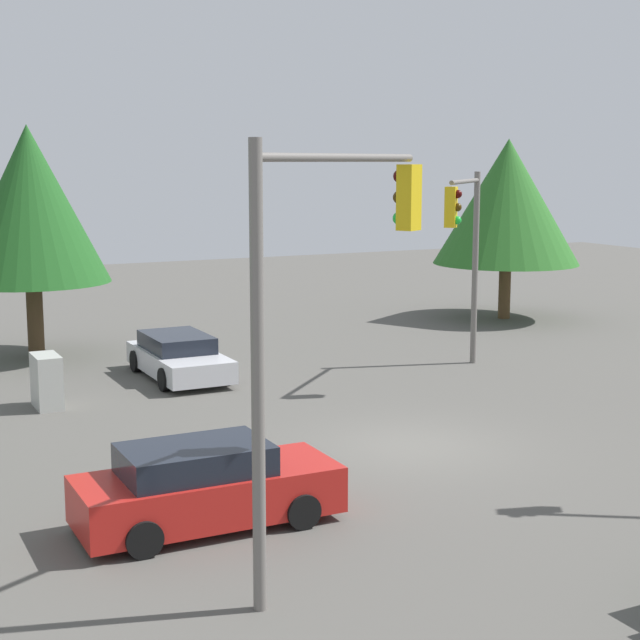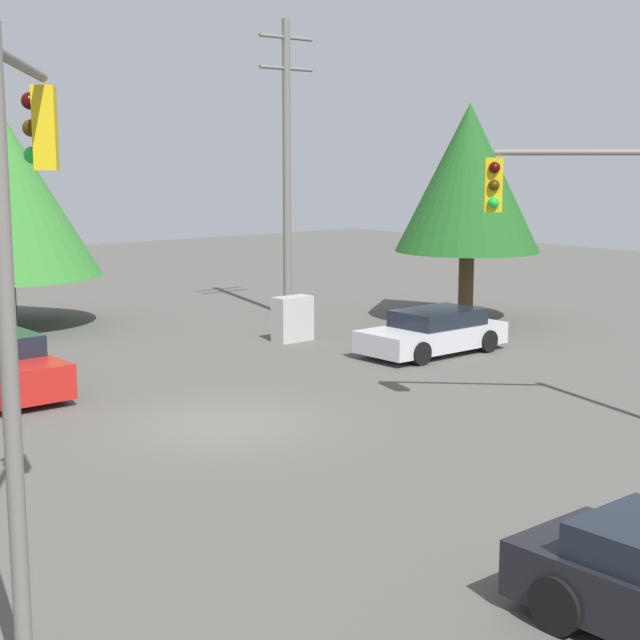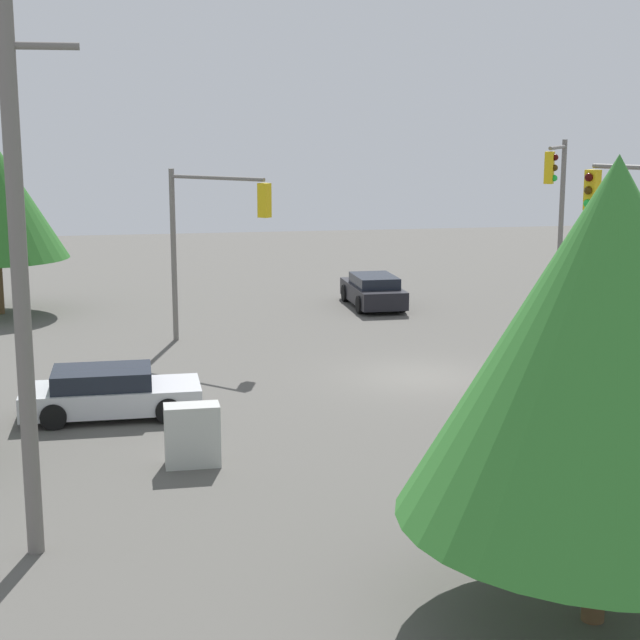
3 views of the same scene
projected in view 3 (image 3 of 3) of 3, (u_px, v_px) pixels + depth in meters
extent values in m
plane|color=#54514C|center=(419.00, 377.00, 28.21)|extent=(80.00, 80.00, 0.00)
cube|color=red|center=(584.00, 407.00, 23.27)|extent=(1.72, 4.38, 0.78)
cube|color=black|center=(590.00, 383.00, 22.94)|extent=(1.51, 2.41, 0.48)
cylinder|color=black|center=(529.00, 403.00, 24.48)|extent=(0.22, 0.60, 0.60)
cylinder|color=black|center=(590.00, 400.00, 24.78)|extent=(0.22, 0.60, 0.60)
cylinder|color=black|center=(577.00, 436.00, 21.86)|extent=(0.22, 0.60, 0.60)
cube|color=silver|center=(112.00, 398.00, 24.34)|extent=(4.36, 1.83, 0.60)
cube|color=black|center=(102.00, 378.00, 24.20)|extent=(2.40, 1.61, 0.45)
cylinder|color=black|center=(166.00, 392.00, 25.46)|extent=(0.63, 0.22, 0.63)
cylinder|color=black|center=(168.00, 411.00, 23.78)|extent=(0.63, 0.22, 0.63)
cylinder|color=black|center=(59.00, 397.00, 24.96)|extent=(0.63, 0.22, 0.63)
cylinder|color=black|center=(53.00, 417.00, 23.29)|extent=(0.63, 0.22, 0.63)
cube|color=black|center=(373.00, 293.00, 39.14)|extent=(1.77, 4.36, 0.69)
cube|color=black|center=(374.00, 280.00, 38.82)|extent=(1.55, 2.40, 0.42)
cylinder|color=black|center=(345.00, 293.00, 40.33)|extent=(0.22, 0.69, 0.69)
cylinder|color=black|center=(385.00, 292.00, 40.63)|extent=(0.22, 0.69, 0.69)
cylinder|color=black|center=(360.00, 305.00, 37.72)|extent=(0.22, 0.69, 0.69)
cylinder|color=black|center=(402.00, 303.00, 38.03)|extent=(0.22, 0.69, 0.69)
cube|color=gold|center=(592.00, 190.00, 25.45)|extent=(0.41, 0.43, 1.05)
sphere|color=#360503|center=(589.00, 177.00, 25.28)|extent=(0.22, 0.22, 0.22)
sphere|color=#392605|center=(588.00, 190.00, 25.34)|extent=(0.22, 0.22, 0.22)
sphere|color=green|center=(588.00, 203.00, 25.41)|extent=(0.22, 0.22, 0.22)
cylinder|color=slate|center=(561.00, 232.00, 35.64)|extent=(0.18, 0.18, 6.63)
cylinder|color=slate|center=(558.00, 147.00, 33.55)|extent=(1.87, 2.83, 0.12)
cube|color=gold|center=(549.00, 168.00, 32.18)|extent=(0.42, 0.44, 1.05)
sphere|color=#360503|center=(555.00, 157.00, 32.05)|extent=(0.22, 0.22, 0.22)
sphere|color=#392605|center=(555.00, 168.00, 32.11)|extent=(0.22, 0.22, 0.22)
sphere|color=green|center=(554.00, 178.00, 32.18)|extent=(0.22, 0.22, 0.22)
cylinder|color=slate|center=(174.00, 256.00, 32.55)|extent=(0.18, 0.18, 5.74)
cylinder|color=slate|center=(216.00, 178.00, 30.96)|extent=(2.79, 2.83, 0.12)
cube|color=gold|center=(264.00, 200.00, 30.01)|extent=(0.44, 0.44, 1.05)
sphere|color=#360503|center=(268.00, 189.00, 30.08)|extent=(0.22, 0.22, 0.22)
sphere|color=#392605|center=(268.00, 200.00, 30.15)|extent=(0.22, 0.22, 0.22)
sphere|color=green|center=(268.00, 211.00, 30.22)|extent=(0.22, 0.22, 0.22)
cylinder|color=slate|center=(19.00, 262.00, 15.68)|extent=(0.28, 0.28, 9.92)
cylinder|color=slate|center=(6.00, 45.00, 15.02)|extent=(2.20, 0.12, 0.12)
cube|color=#B2B2AD|center=(192.00, 435.00, 20.76)|extent=(1.17, 0.61, 1.33)
cylinder|color=brown|center=(595.00, 568.00, 14.19)|extent=(0.34, 0.34, 1.63)
cone|color=#337A2D|center=(609.00, 341.00, 13.53)|extent=(5.84, 5.84, 5.11)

